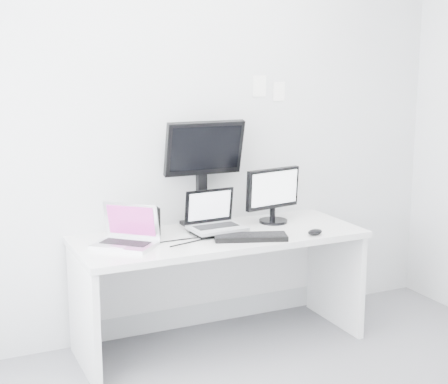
{
  "coord_description": "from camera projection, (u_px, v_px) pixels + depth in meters",
  "views": [
    {
      "loc": [
        -1.68,
        -2.43,
        1.82
      ],
      "look_at": [
        0.02,
        1.23,
        1.0
      ],
      "focal_mm": 54.0,
      "sensor_mm": 36.0,
      "label": 1
    }
  ],
  "objects": [
    {
      "name": "back_wall",
      "position": [
        197.0,
        129.0,
        4.37
      ],
      "size": [
        3.6,
        0.0,
        3.6
      ],
      "primitive_type": "plane",
      "rotation": [
        1.57,
        0.0,
        0.0
      ],
      "color": "silver",
      "rests_on": "ground"
    },
    {
      "name": "desk",
      "position": [
        220.0,
        290.0,
        4.26
      ],
      "size": [
        1.8,
        0.7,
        0.73
      ],
      "primitive_type": "cube",
      "color": "silver",
      "rests_on": "ground"
    },
    {
      "name": "macbook",
      "position": [
        124.0,
        225.0,
        3.88
      ],
      "size": [
        0.43,
        0.43,
        0.26
      ],
      "primitive_type": "cube",
      "rotation": [
        0.0,
        0.0,
        -0.76
      ],
      "color": "silver",
      "rests_on": "desk"
    },
    {
      "name": "speaker",
      "position": [
        152.0,
        221.0,
        4.16
      ],
      "size": [
        0.11,
        0.11,
        0.17
      ],
      "primitive_type": "cube",
      "rotation": [
        0.0,
        0.0,
        -0.4
      ],
      "color": "black",
      "rests_on": "desk"
    },
    {
      "name": "dell_laptop",
      "position": [
        217.0,
        212.0,
        4.17
      ],
      "size": [
        0.35,
        0.28,
        0.28
      ],
      "primitive_type": "cube",
      "rotation": [
        0.0,
        0.0,
        0.06
      ],
      "color": "#A1A3A8",
      "rests_on": "desk"
    },
    {
      "name": "rear_monitor",
      "position": [
        203.0,
        172.0,
        4.34
      ],
      "size": [
        0.52,
        0.19,
        0.71
      ],
      "primitive_type": "cube",
      "rotation": [
        0.0,
        0.0,
        -0.01
      ],
      "color": "black",
      "rests_on": "desk"
    },
    {
      "name": "samsung_monitor",
      "position": [
        274.0,
        195.0,
        4.44
      ],
      "size": [
        0.44,
        0.26,
        0.38
      ],
      "primitive_type": "cube",
      "rotation": [
        0.0,
        0.0,
        0.18
      ],
      "color": "black",
      "rests_on": "desk"
    },
    {
      "name": "keyboard",
      "position": [
        251.0,
        237.0,
        4.06
      ],
      "size": [
        0.46,
        0.29,
        0.03
      ],
      "primitive_type": "cube",
      "rotation": [
        0.0,
        0.0,
        -0.34
      ],
      "color": "black",
      "rests_on": "desk"
    },
    {
      "name": "mouse",
      "position": [
        315.0,
        232.0,
        4.16
      ],
      "size": [
        0.13,
        0.11,
        0.04
      ],
      "primitive_type": "ellipsoid",
      "rotation": [
        0.0,
        0.0,
        0.37
      ],
      "color": "black",
      "rests_on": "desk"
    },
    {
      "name": "wall_note_0",
      "position": [
        259.0,
        86.0,
        4.5
      ],
      "size": [
        0.1,
        0.0,
        0.14
      ],
      "primitive_type": "cube",
      "color": "white",
      "rests_on": "back_wall"
    },
    {
      "name": "wall_note_1",
      "position": [
        279.0,
        92.0,
        4.57
      ],
      "size": [
        0.09,
        0.0,
        0.13
      ],
      "primitive_type": "cube",
      "color": "white",
      "rests_on": "back_wall"
    }
  ]
}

